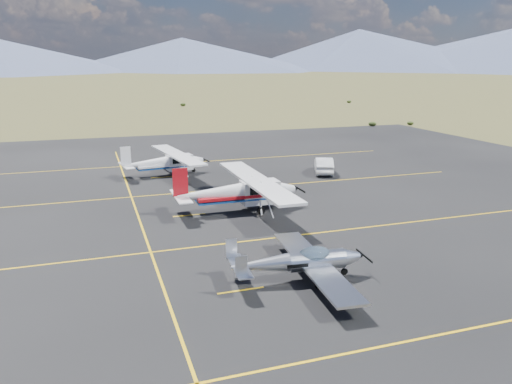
{
  "coord_description": "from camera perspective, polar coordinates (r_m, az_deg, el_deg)",
  "views": [
    {
      "loc": [
        -8.39,
        -21.61,
        9.16
      ],
      "look_at": [
        0.78,
        5.79,
        1.6
      ],
      "focal_mm": 35.0,
      "sensor_mm": 36.0,
      "label": 1
    }
  ],
  "objects": [
    {
      "name": "aircraft_cessna",
      "position": [
        31.23,
        -1.99,
        0.15
      ],
      "size": [
        7.1,
        11.84,
        3.01
      ],
      "rotation": [
        0.0,
        0.0,
        0.01
      ],
      "color": "silver",
      "rests_on": "apron"
    },
    {
      "name": "aircraft_plain",
      "position": [
        41.98,
        -10.35,
        3.45
      ],
      "size": [
        6.32,
        10.45,
        2.63
      ],
      "rotation": [
        0.0,
        0.0,
        0.15
      ],
      "color": "white",
      "rests_on": "apron"
    },
    {
      "name": "aircraft_low_wing",
      "position": [
        21.69,
        5.18,
        -7.93
      ],
      "size": [
        5.85,
        8.14,
        1.76
      ],
      "rotation": [
        0.0,
        0.0,
        -0.08
      ],
      "color": "silver",
      "rests_on": "apron"
    },
    {
      "name": "sedan",
      "position": [
        42.67,
        7.76,
        3.07
      ],
      "size": [
        2.86,
        4.3,
        1.34
      ],
      "primitive_type": "imported",
      "rotation": [
        0.0,
        0.0,
        2.75
      ],
      "color": "white",
      "rests_on": "apron"
    },
    {
      "name": "apron",
      "position": [
        31.19,
        -2.06,
        -2.43
      ],
      "size": [
        72.0,
        72.0,
        0.02
      ],
      "primitive_type": "cube",
      "color": "black",
      "rests_on": "ground"
    },
    {
      "name": "ground",
      "position": [
        24.92,
        2.55,
        -6.91
      ],
      "size": [
        1600.0,
        1600.0,
        0.0
      ],
      "primitive_type": "plane",
      "color": "#383D1C",
      "rests_on": "ground"
    }
  ]
}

